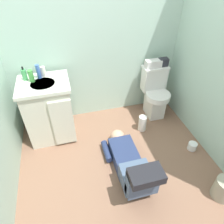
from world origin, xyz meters
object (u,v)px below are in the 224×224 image
(vanity_cabinet, at_px, (49,110))
(soap_dispenser, at_px, (24,74))
(bottle_green, at_px, (31,76))
(bottle_white, at_px, (43,72))
(bottle_blue, at_px, (38,72))
(person_plumber, at_px, (130,164))
(tissue_box, at_px, (153,64))
(trash_can, at_px, (224,189))
(faucet, at_px, (42,73))
(toiletry_bag, at_px, (163,62))
(paper_towel_roll, at_px, (142,123))
(toilet, at_px, (155,93))
(toilet_paper_roll, at_px, (192,146))

(vanity_cabinet, distance_m, soap_dispenser, 0.52)
(soap_dispenser, xyz_separation_m, bottle_green, (0.08, -0.07, 0.00))
(soap_dispenser, distance_m, bottle_white, 0.22)
(vanity_cabinet, relative_size, bottle_blue, 4.81)
(vanity_cabinet, xyz_separation_m, person_plumber, (0.79, -0.89, -0.24))
(tissue_box, distance_m, trash_can, 1.71)
(person_plumber, bearing_deg, vanity_cabinet, 131.62)
(bottle_green, distance_m, bottle_white, 0.16)
(bottle_green, bearing_deg, faucet, 37.38)
(toiletry_bag, relative_size, trash_can, 0.51)
(faucet, height_order, bottle_white, bottle_white)
(tissue_box, height_order, paper_towel_roll, tissue_box)
(bottle_white, bearing_deg, vanity_cabinet, -97.79)
(tissue_box, relative_size, trash_can, 0.90)
(bottle_green, relative_size, bottle_white, 1.12)
(toilet, height_order, toiletry_bag, toiletry_bag)
(bottle_white, bearing_deg, trash_can, -43.85)
(vanity_cabinet, xyz_separation_m, toiletry_bag, (1.61, 0.17, 0.39))
(bottle_blue, height_order, bottle_white, bottle_blue)
(bottle_green, height_order, bottle_blue, bottle_blue)
(vanity_cabinet, height_order, bottle_green, bottle_green)
(person_plumber, xyz_separation_m, trash_can, (0.84, -0.50, -0.05))
(bottle_white, xyz_separation_m, paper_towel_roll, (1.19, -0.39, -0.77))
(soap_dispenser, bearing_deg, paper_towel_roll, -14.74)
(bottle_green, height_order, toilet_paper_roll, bottle_green)
(toiletry_bag, bearing_deg, tissue_box, 180.00)
(faucet, distance_m, toiletry_bag, 1.62)
(tissue_box, distance_m, toilet_paper_roll, 1.21)
(bottle_green, bearing_deg, toilet_paper_roll, -24.26)
(bottle_green, distance_m, toilet_paper_roll, 2.15)
(person_plumber, xyz_separation_m, bottle_blue, (-0.83, 1.02, 0.73))
(vanity_cabinet, xyz_separation_m, bottle_green, (-0.11, 0.06, 0.47))
(paper_towel_roll, bearing_deg, bottle_green, 167.07)
(bottle_white, bearing_deg, bottle_green, -146.26)
(faucet, height_order, soap_dispenser, soap_dispenser)
(faucet, relative_size, bottle_green, 0.71)
(bottle_blue, bearing_deg, toilet_paper_roll, -26.91)
(person_plumber, distance_m, bottle_white, 1.48)
(bottle_blue, bearing_deg, tissue_box, 1.73)
(vanity_cabinet, relative_size, trash_can, 3.35)
(paper_towel_roll, relative_size, toilet_paper_roll, 2.12)
(person_plumber, relative_size, toiletry_bag, 8.59)
(bottle_green, distance_m, paper_towel_roll, 1.56)
(tissue_box, height_order, bottle_white, bottle_white)
(tissue_box, bearing_deg, toiletry_bag, 0.00)
(tissue_box, distance_m, bottle_green, 1.58)
(bottle_blue, bearing_deg, trash_can, -42.37)
(faucet, relative_size, person_plumber, 0.09)
(person_plumber, relative_size, trash_can, 4.35)
(faucet, xyz_separation_m, bottle_green, (-0.11, -0.09, 0.02))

